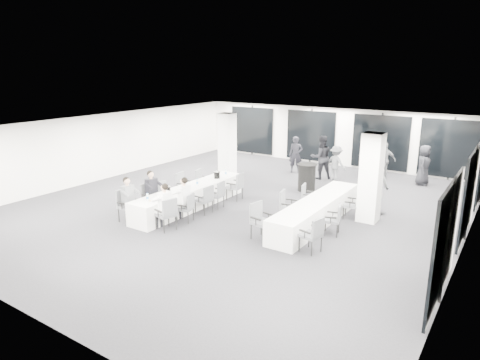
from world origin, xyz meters
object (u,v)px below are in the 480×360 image
object	(u,v)px
standing_guest_c	(336,161)
ice_bucket_near	(167,190)
chair_main_left_near	(126,203)
standing_guest_b	(321,154)
standing_guest_g	(222,145)
chair_main_right_mid	(206,198)
chair_main_left_fourth	(183,184)
standing_guest_e	(424,163)
standing_guest_d	(385,158)
banquet_table_side	(316,212)
banquet_table_main	(190,197)
chair_main_right_second	(187,206)
standing_guest_a	(296,152)
chair_main_left_mid	(164,192)
cocktail_table	(307,177)
chair_side_left_near	(260,218)
standing_guest_f	(368,158)
standing_guest_h	(378,183)
ice_bucket_far	(217,175)
chair_side_right_far	(354,203)
chair_main_left_far	(202,179)
chair_main_right_near	(167,212)
chair_main_left_second	(150,196)
chair_side_left_mid	(287,204)
chair_side_right_mid	(335,218)
chair_side_right_near	(313,233)
chair_side_left_far	(307,195)
chair_main_right_far	(237,185)

from	to	relation	value
standing_guest_c	ice_bucket_near	bearing A→B (deg)	82.43
chair_main_left_near	standing_guest_b	bearing A→B (deg)	156.00
standing_guest_g	chair_main_right_mid	bearing A→B (deg)	-42.07
chair_main_left_fourth	standing_guest_e	size ratio (longest dim) A/B	0.53
chair_main_left_fourth	standing_guest_b	bearing A→B (deg)	145.99
standing_guest_d	banquet_table_side	bearing A→B (deg)	68.57
banquet_table_main	chair_main_right_second	distance (m)	1.41
standing_guest_d	standing_guest_a	bearing A→B (deg)	-1.51
chair_main_left_mid	standing_guest_g	size ratio (longest dim) A/B	0.51
cocktail_table	chair_side_left_near	distance (m)	5.24
standing_guest_c	ice_bucket_near	distance (m)	7.93
standing_guest_f	standing_guest_g	size ratio (longest dim) A/B	0.99
standing_guest_b	standing_guest_e	size ratio (longest dim) A/B	1.15
standing_guest_h	ice_bucket_far	world-z (taller)	standing_guest_h
standing_guest_c	chair_side_right_far	bearing A→B (deg)	131.28
chair_main_left_near	chair_main_left_far	bearing A→B (deg)	175.52
banquet_table_side	banquet_table_main	bearing A→B (deg)	-166.71
ice_bucket_far	chair_side_left_near	bearing A→B (deg)	-36.38
chair_main_right_second	standing_guest_h	world-z (taller)	standing_guest_h
chair_main_right_near	standing_guest_e	bearing A→B (deg)	-13.54
chair_main_left_second	cocktail_table	bearing A→B (deg)	149.76
chair_main_left_mid	chair_main_left_fourth	bearing A→B (deg)	-174.16
chair_main_right_mid	standing_guest_f	distance (m)	8.35
chair_main_left_mid	standing_guest_c	size ratio (longest dim) A/B	0.53
chair_side_left_mid	standing_guest_f	bearing A→B (deg)	164.93
chair_main_left_far	ice_bucket_far	distance (m)	1.00
chair_main_left_near	chair_main_left_second	bearing A→B (deg)	175.49
chair_main_left_second	chair_side_right_mid	xyz separation A→B (m)	(5.90, 1.48, -0.04)
cocktail_table	standing_guest_h	xyz separation A→B (m)	(3.02, -0.95, 0.45)
chair_side_right_near	standing_guest_a	distance (m)	8.88
chair_main_left_fourth	chair_side_right_mid	distance (m)	5.91
chair_main_right_near	chair_side_left_near	bearing A→B (deg)	-53.44
chair_main_right_mid	standing_guest_a	world-z (taller)	standing_guest_a
standing_guest_a	standing_guest_h	xyz separation A→B (m)	(4.75, -3.44, 0.05)
chair_main_left_near	chair_main_left_fourth	distance (m)	2.73
standing_guest_a	standing_guest_d	bearing A→B (deg)	-5.81
banquet_table_side	chair_main_left_fourth	size ratio (longest dim) A/B	5.00
chair_main_left_fourth	chair_side_right_near	xyz separation A→B (m)	(5.91, -1.70, -0.02)
standing_guest_a	standing_guest_e	xyz separation A→B (m)	(5.33, 0.96, -0.01)
chair_main_left_far	standing_guest_e	size ratio (longest dim) A/B	0.49
chair_side_left_far	chair_main_right_far	bearing A→B (deg)	-90.70
chair_side_right_far	standing_guest_c	bearing A→B (deg)	19.14
chair_side_right_far	standing_guest_h	bearing A→B (deg)	-27.40
chair_main_right_second	chair_main_left_fourth	bearing A→B (deg)	29.42
banquet_table_side	ice_bucket_far	bearing A→B (deg)	174.03
chair_side_left_near	ice_bucket_near	world-z (taller)	chair_side_left_near
chair_main_right_mid	chair_side_left_far	bearing A→B (deg)	-45.52
chair_main_left_mid	chair_main_left_far	world-z (taller)	chair_main_left_far
chair_side_left_near	chair_side_left_mid	size ratio (longest dim) A/B	1.04
chair_side_left_far	chair_main_right_second	bearing A→B (deg)	-50.00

